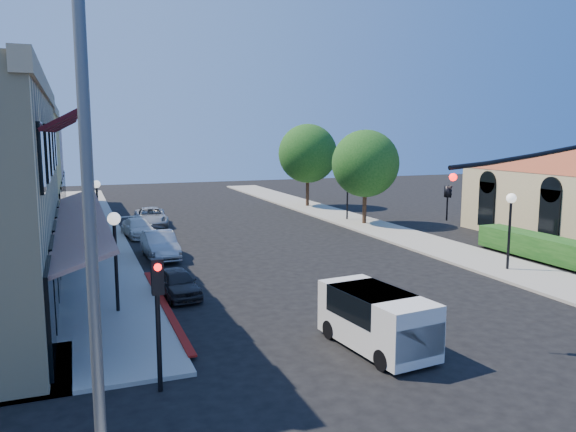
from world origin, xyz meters
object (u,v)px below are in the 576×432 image
object	(u,v)px
street_tree_b	(308,153)
lamppost_left_far	(97,195)
lamppost_right_near	(511,212)
parked_car_a	(177,283)
parked_car_b	(160,245)
parked_car_d	(151,217)
lamppost_right_far	(348,183)
parked_car_c	(138,228)
street_tree_a	(365,164)
secondary_signal	(158,300)
white_van	(377,317)
cobra_streetlight	(111,191)
lamppost_left_near	(115,237)

from	to	relation	value
street_tree_b	lamppost_left_far	distance (m)	20.06
lamppost_right_near	parked_car_a	distance (m)	14.93
parked_car_b	parked_car_d	size ratio (longest dim) A/B	0.91
lamppost_right_far	parked_car_c	distance (m)	14.90
street_tree_b	parked_car_a	bearing A→B (deg)	-123.54
street_tree_b	parked_car_b	size ratio (longest dim) A/B	1.72
street_tree_a	secondary_signal	world-z (taller)	street_tree_a
parked_car_d	secondary_signal	bearing A→B (deg)	-93.22
street_tree_a	lamppost_right_far	size ratio (longest dim) A/B	1.82
secondary_signal	white_van	distance (m)	6.42
street_tree_b	parked_car_a	world-z (taller)	street_tree_b
lamppost_right_near	parked_car_c	world-z (taller)	lamppost_right_near
street_tree_a	parked_car_b	distance (m)	16.04
cobra_streetlight	parked_car_d	bearing A→B (deg)	81.67
street_tree_a	secondary_signal	distance (m)	26.64
secondary_signal	parked_car_b	size ratio (longest dim) A/B	0.82
parked_car_a	parked_car_d	xyz separation A→B (m)	(1.25, 17.33, 0.08)
parked_car_a	parked_car_b	bearing A→B (deg)	81.58
lamppost_left_near	lamppost_right_near	world-z (taller)	same
lamppost_left_near	parked_car_b	world-z (taller)	lamppost_left_near
lamppost_right_near	lamppost_right_far	bearing A→B (deg)	90.00
lamppost_left_far	parked_car_a	bearing A→B (deg)	-79.68
cobra_streetlight	lamppost_right_far	world-z (taller)	cobra_streetlight
lamppost_right_near	parked_car_c	xyz separation A→B (m)	(-14.70, 14.87, -2.19)
lamppost_left_far	white_van	distance (m)	21.22
lamppost_left_far	white_van	bearing A→B (deg)	-71.36
cobra_streetlight	lamppost_right_near	distance (m)	20.44
lamppost_left_near	parked_car_c	size ratio (longest dim) A/B	0.95
cobra_streetlight	parked_car_c	size ratio (longest dim) A/B	2.47
lamppost_right_far	parked_car_c	bearing A→B (deg)	-175.59
lamppost_left_near	lamppost_right_near	bearing A→B (deg)	0.00
lamppost_left_far	parked_car_d	world-z (taller)	lamppost_left_far
secondary_signal	lamppost_left_far	world-z (taller)	lamppost_left_far
cobra_streetlight	parked_car_b	world-z (taller)	cobra_streetlight
street_tree_b	lamppost_right_far	xyz separation A→B (m)	(-0.30, -8.00, -1.81)
street_tree_b	lamppost_left_near	world-z (taller)	street_tree_b
parked_car_a	parked_car_d	bearing A→B (deg)	80.45
secondary_signal	lamppost_left_near	size ratio (longest dim) A/B	0.93
street_tree_a	lamppost_right_far	xyz separation A→B (m)	(-0.30, 2.00, -1.46)
secondary_signal	lamppost_right_far	world-z (taller)	lamppost_right_far
secondary_signal	parked_car_d	bearing A→B (deg)	83.12
lamppost_left_far	street_tree_b	bearing A→B (deg)	30.03
street_tree_b	lamppost_left_far	size ratio (longest dim) A/B	1.97
lamppost_right_far	parked_car_c	xyz separation A→B (m)	(-14.70, -1.13, -2.19)
cobra_streetlight	parked_car_a	distance (m)	12.66
lamppost_left_near	parked_car_d	xyz separation A→B (m)	(3.55, 18.71, -2.12)
parked_car_c	secondary_signal	bearing A→B (deg)	-102.26
parked_car_b	lamppost_left_near	bearing A→B (deg)	-109.08
street_tree_b	parked_car_d	world-z (taller)	street_tree_b
secondary_signal	lamppost_right_far	bearing A→B (deg)	53.86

